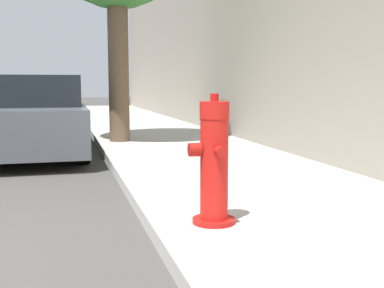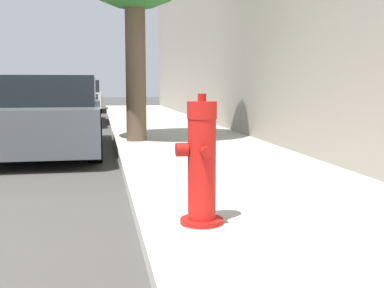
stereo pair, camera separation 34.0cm
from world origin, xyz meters
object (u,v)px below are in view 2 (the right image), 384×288
parked_car_near (44,115)px  parked_car_far (80,96)px  parked_car_mid (68,101)px  fire_hydrant (201,165)px

parked_car_near → parked_car_far: (0.12, 12.41, 0.02)m
parked_car_near → parked_car_mid: 6.12m
fire_hydrant → parked_car_far: (-1.51, 17.44, 0.09)m
parked_car_mid → parked_car_near: bearing=-90.2°
fire_hydrant → parked_car_far: parked_car_far is taller
parked_car_far → parked_car_mid: bearing=-90.9°
parked_car_near → parked_car_far: bearing=89.5°
parked_car_mid → fire_hydrant: bearing=-81.8°
fire_hydrant → parked_car_near: (-1.63, 5.03, 0.06)m
parked_car_near → parked_car_far: parked_car_far is taller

